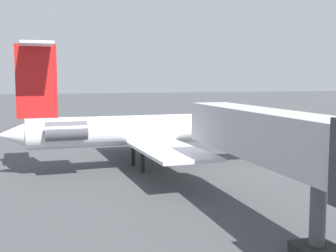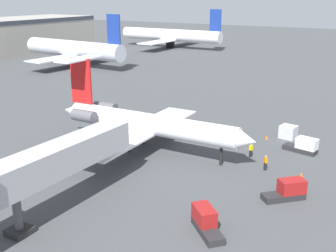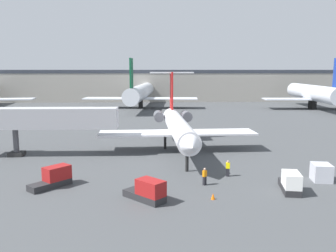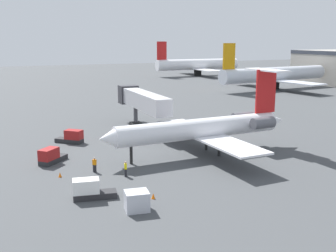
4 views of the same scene
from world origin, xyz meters
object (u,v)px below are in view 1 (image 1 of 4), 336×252
cargo_container_uld (230,134)px  traffic_cone_near (220,142)px  traffic_cone_mid (318,151)px  ground_crew_marshaller (288,148)px  jet_bridge (285,141)px  baggage_tug_spare (269,138)px  ground_crew_loader (250,145)px  regional_jet (149,128)px

cargo_container_uld → traffic_cone_near: (-1.87, 2.29, -0.59)m
traffic_cone_near → traffic_cone_mid: bearing=-145.0°
ground_crew_marshaller → traffic_cone_near: size_ratio=3.07×
jet_bridge → traffic_cone_near: jet_bridge is taller
jet_bridge → baggage_tug_spare: size_ratio=4.34×
baggage_tug_spare → cargo_container_uld: (4.33, 3.05, 0.02)m
ground_crew_loader → traffic_cone_near: (7.08, 0.32, -0.58)m
regional_jet → ground_crew_marshaller: (1.49, -15.00, -2.68)m
regional_jet → traffic_cone_mid: bearing=-85.0°
ground_crew_marshaller → traffic_cone_near: (9.92, 3.01, -0.58)m
jet_bridge → ground_crew_marshaller: 23.70m
ground_crew_loader → baggage_tug_spare: (4.62, -5.02, -0.02)m
ground_crew_marshaller → regional_jet: bearing=95.7°
jet_bridge → ground_crew_loader: (22.35, -10.16, -3.92)m
ground_crew_marshaller → traffic_cone_near: ground_crew_marshaller is taller
baggage_tug_spare → traffic_cone_near: 5.90m
ground_crew_loader → cargo_container_uld: 9.16m
traffic_cone_mid → traffic_cone_near: bearing=35.0°
regional_jet → ground_crew_loader: 13.32m
ground_crew_loader → traffic_cone_near: 7.12m
jet_bridge → ground_crew_marshaller: (19.52, -12.86, -3.92)m
ground_crew_marshaller → ground_crew_loader: bearing=43.5°
ground_crew_marshaller → ground_crew_loader: size_ratio=1.00×
regional_jet → cargo_container_uld: (13.28, -14.27, -2.68)m
ground_crew_loader → cargo_container_uld: (8.95, -1.97, 0.00)m
jet_bridge → ground_crew_marshaller: bearing=-33.4°
cargo_container_uld → traffic_cone_mid: 12.51m
regional_jet → ground_crew_loader: bearing=-70.6°
jet_bridge → cargo_container_uld: 33.80m
ground_crew_marshaller → traffic_cone_mid: ground_crew_marshaller is taller
baggage_tug_spare → traffic_cone_mid: size_ratio=7.62×
ground_crew_marshaller → baggage_tug_spare: 7.81m
baggage_tug_spare → traffic_cone_mid: baggage_tug_spare is taller
traffic_cone_near → regional_jet: bearing=133.6°
traffic_cone_near → jet_bridge: bearing=161.5°
ground_crew_marshaller → cargo_container_uld: size_ratio=0.75×
jet_bridge → cargo_container_uld: jet_bridge is taller
ground_crew_loader → traffic_cone_near: ground_crew_loader is taller
traffic_cone_mid → ground_crew_loader: bearing=67.6°
baggage_tug_spare → ground_crew_loader: bearing=132.7°
ground_crew_marshaller → baggage_tug_spare: size_ratio=0.40×
ground_crew_loader → cargo_container_uld: bearing=-12.4°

